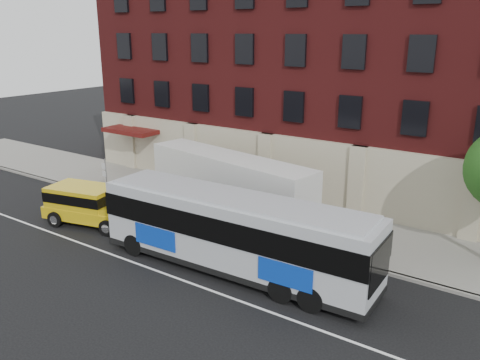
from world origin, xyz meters
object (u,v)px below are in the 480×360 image
Objects in this scene: yellow_suv at (88,203)px; shipping_container at (229,188)px; sign_pole at (105,175)px; city_bus at (235,231)px.

shipping_container is (5.88, 5.08, 0.59)m from yellow_suv.
yellow_suv is (2.78, -3.63, -0.24)m from sign_pole.
sign_pole is at bearing 127.46° from yellow_suv.
yellow_suv is 7.80m from shipping_container.
yellow_suv is at bearing -52.54° from sign_pole.
shipping_container is (-3.95, 5.14, -0.14)m from city_bus.
shipping_container is at bearing 127.59° from city_bus.
city_bus is 2.27× the size of yellow_suv.
sign_pole is at bearing -170.48° from shipping_container.
city_bus is 9.86m from yellow_suv.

